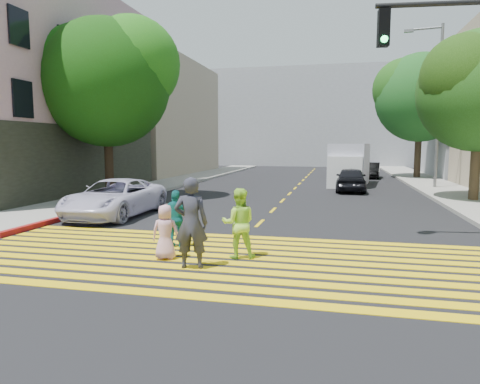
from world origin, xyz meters
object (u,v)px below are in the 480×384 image
(tree_left, at_px, (108,76))
(tree_right_far, at_px, (422,93))
(dark_car_near, at_px, (351,179))
(white_van, at_px, (349,166))
(pedestrian_man, at_px, (191,223))
(white_sedan, at_px, (115,198))
(pedestrian_woman, at_px, (239,223))
(pedestrian_child, at_px, (165,232))
(pedestrian_extra, at_px, (176,219))
(silver_car, at_px, (347,168))
(dark_car_parked, at_px, (371,170))

(tree_left, xyz_separation_m, tree_right_far, (16.89, 16.45, 0.66))
(dark_car_near, bearing_deg, white_van, -88.91)
(pedestrian_man, bearing_deg, white_sedan, -59.00)
(white_sedan, bearing_deg, pedestrian_woman, -38.44)
(pedestrian_woman, height_order, pedestrian_child, pedestrian_woman)
(pedestrian_man, relative_size, pedestrian_woman, 1.20)
(pedestrian_child, relative_size, pedestrian_extra, 0.86)
(pedestrian_extra, xyz_separation_m, silver_car, (4.77, 26.63, -0.03))
(pedestrian_woman, height_order, dark_car_near, pedestrian_woman)
(pedestrian_woman, bearing_deg, dark_car_parked, -114.78)
(tree_right_far, xyz_separation_m, dark_car_parked, (-3.53, 0.04, -5.96))
(tree_right_far, relative_size, dark_car_parked, 2.60)
(pedestrian_child, height_order, white_van, white_van)
(pedestrian_child, bearing_deg, pedestrian_extra, -90.06)
(dark_car_near, height_order, dark_car_parked, dark_car_near)
(tree_right_far, bearing_deg, tree_left, -135.75)
(tree_right_far, distance_m, pedestrian_child, 28.70)
(pedestrian_woman, distance_m, silver_car, 27.44)
(pedestrian_man, height_order, silver_car, pedestrian_man)
(white_van, bearing_deg, dark_car_parked, 81.66)
(pedestrian_woman, distance_m, dark_car_parked, 26.23)
(white_sedan, xyz_separation_m, dark_car_near, (8.80, 10.74, 0.01))
(tree_left, distance_m, pedestrian_extra, 12.15)
(tree_left, xyz_separation_m, silver_car, (11.56, 17.98, -5.20))
(tree_left, relative_size, pedestrian_child, 6.79)
(dark_car_parked, bearing_deg, white_van, -99.49)
(pedestrian_extra, bearing_deg, pedestrian_woman, 150.59)
(silver_car, xyz_separation_m, white_van, (-0.02, -8.02, 0.57))
(tree_left, relative_size, dark_car_near, 2.15)
(white_sedan, distance_m, dark_car_parked, 23.62)
(pedestrian_child, distance_m, white_sedan, 6.70)
(tree_left, bearing_deg, white_sedan, -59.10)
(white_van, bearing_deg, tree_left, -131.91)
(tree_left, xyz_separation_m, pedestrian_child, (6.97, -9.81, -5.27))
(tree_right_far, relative_size, silver_car, 1.97)
(pedestrian_woman, height_order, white_sedan, pedestrian_woman)
(silver_car, distance_m, dark_car_parked, 2.34)
(pedestrian_woman, relative_size, dark_car_parked, 0.44)
(white_van, bearing_deg, silver_car, 97.11)
(pedestrian_child, height_order, dark_car_parked, pedestrian_child)
(dark_car_parked, bearing_deg, tree_left, -122.89)
(pedestrian_extra, height_order, white_sedan, pedestrian_extra)
(tree_right_far, distance_m, dark_car_near, 13.02)
(silver_car, bearing_deg, tree_right_far, 168.01)
(pedestrian_child, distance_m, silver_car, 28.17)
(white_van, bearing_deg, tree_right_far, 57.75)
(white_van, bearing_deg, pedestrian_man, -93.13)
(tree_right_far, height_order, silver_car, tree_right_far)
(pedestrian_man, relative_size, white_van, 0.33)
(pedestrian_man, xyz_separation_m, pedestrian_child, (-0.84, 0.56, -0.35))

